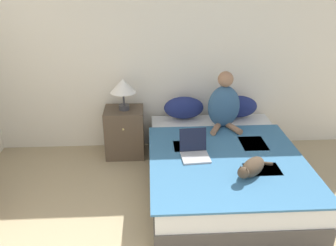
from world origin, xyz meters
The scene contains 9 objects.
wall_back centered at (0.00, 3.67, 1.27)m, with size 5.79×0.05×2.55m.
bed centered at (0.43, 2.54, 0.23)m, with size 1.62×2.12×0.47m.
pillow_near centered at (0.08, 3.46, 0.62)m, with size 0.51×0.25×0.29m.
pillow_far centered at (0.78, 3.46, 0.62)m, with size 0.51×0.25×0.29m.
person_sitting centered at (0.54, 3.17, 0.77)m, with size 0.39×0.38×0.71m.
cat_tabby centered at (0.59, 2.04, 0.56)m, with size 0.44×0.40×0.17m.
laptop_open centered at (0.10, 2.45, 0.53)m, with size 0.31×0.33×0.26m.
nightstand centered at (-0.70, 3.39, 0.32)m, with size 0.49×0.44×0.64m.
table_lamp centered at (-0.69, 3.38, 0.94)m, with size 0.32×0.32×0.40m.
Camera 1 is at (-0.36, -0.82, 2.32)m, focal length 38.00 mm.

